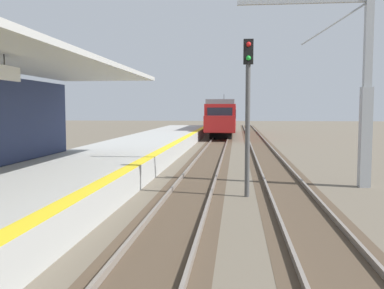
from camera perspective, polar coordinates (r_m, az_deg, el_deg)
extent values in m
cube|color=#A8A8A3|center=(15.53, -16.74, -4.67)|extent=(5.00, 80.00, 0.90)
cube|color=yellow|center=(14.75, -8.67, -3.23)|extent=(0.50, 80.00, 0.01)
cube|color=white|center=(11.56, -23.65, 8.75)|extent=(0.08, 1.40, 0.36)
cylinder|color=#333333|center=(11.59, -23.71, 10.30)|extent=(0.03, 0.03, 0.27)
cube|color=#4C3D2D|center=(18.43, 1.04, -4.42)|extent=(2.34, 120.00, 0.01)
cube|color=slate|center=(18.49, -1.19, -4.14)|extent=(0.08, 120.00, 0.15)
cube|color=slate|center=(18.37, 3.28, -4.20)|extent=(0.08, 120.00, 0.15)
cube|color=#4C3D2D|center=(18.46, 11.65, -4.50)|extent=(2.34, 120.00, 0.01)
cube|color=slate|center=(18.39, 9.41, -4.25)|extent=(0.08, 120.00, 0.15)
cube|color=slate|center=(18.53, 13.87, -4.26)|extent=(0.08, 120.00, 0.15)
cube|color=maroon|center=(48.76, 4.13, 3.69)|extent=(2.90, 18.00, 2.70)
cube|color=slate|center=(48.75, 4.14, 5.54)|extent=(2.67, 18.00, 0.44)
cube|color=black|center=(39.74, 3.71, 4.05)|extent=(2.32, 0.06, 1.21)
cube|color=maroon|center=(38.98, 3.66, 2.75)|extent=(2.78, 1.60, 1.49)
cube|color=black|center=(48.73, 5.85, 4.16)|extent=(0.04, 15.84, 0.86)
cylinder|color=#333333|center=(52.37, 4.27, 6.21)|extent=(0.06, 0.06, 0.90)
cube|color=black|center=(42.98, 3.87, 1.28)|extent=(2.17, 2.20, 0.72)
cube|color=black|center=(54.66, 4.31, 2.01)|extent=(2.17, 2.20, 0.72)
cylinder|color=#4C4C4C|center=(14.33, 7.39, 1.76)|extent=(0.16, 0.16, 4.40)
cube|color=black|center=(14.43, 7.50, 12.13)|extent=(0.32, 0.24, 0.80)
sphere|color=red|center=(14.32, 7.53, 13.07)|extent=(0.16, 0.16, 0.16)
sphere|color=green|center=(14.27, 7.51, 11.33)|extent=(0.16, 0.16, 0.16)
cube|color=#9EA3A8|center=(17.25, 22.04, 0.87)|extent=(0.40, 0.40, 3.75)
cube|color=#9EA3A8|center=(17.43, 22.43, 13.27)|extent=(0.28, 0.28, 3.75)
cube|color=#9EA3A8|center=(17.18, 14.48, 17.94)|extent=(4.80, 0.16, 0.16)
cylinder|color=#9EA3A8|center=(17.22, 18.52, 15.09)|extent=(2.47, 0.07, 1.60)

